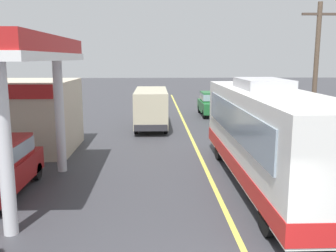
% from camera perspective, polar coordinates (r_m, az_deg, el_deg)
% --- Properties ---
extents(ground, '(120.00, 120.00, 0.00)m').
position_cam_1_polar(ground, '(25.99, 2.50, 0.51)').
color(ground, '#38383D').
extents(lane_divider_stripe, '(0.16, 50.00, 0.01)m').
position_cam_1_polar(lane_divider_stripe, '(21.10, 3.58, -1.80)').
color(lane_divider_stripe, '#D8CC4C').
rests_on(lane_divider_stripe, ground).
extents(coach_bus_main, '(2.60, 11.04, 3.69)m').
position_cam_1_polar(coach_bus_main, '(13.52, 15.07, -1.60)').
color(coach_bus_main, white).
rests_on(coach_bus_main, ground).
extents(minibus_opposing_lane, '(2.04, 6.13, 2.44)m').
position_cam_1_polar(minibus_opposing_lane, '(23.97, -2.60, 3.23)').
color(minibus_opposing_lane, '#BFB799').
rests_on(minibus_opposing_lane, ground).
extents(car_trailing_behind_bus, '(1.70, 4.20, 1.82)m').
position_cam_1_polar(car_trailing_behind_bus, '(29.43, 6.62, 3.60)').
color(car_trailing_behind_bus, '#1E602D').
rests_on(car_trailing_behind_bus, ground).
extents(utility_pole_roadside, '(1.80, 0.24, 7.21)m').
position_cam_1_polar(utility_pole_roadside, '(20.82, 21.64, 7.82)').
color(utility_pole_roadside, brown).
rests_on(utility_pole_roadside, ground).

